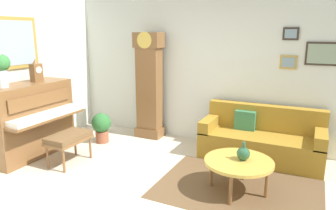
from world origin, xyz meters
The scene contains 12 objects.
ground_plane centered at (0.00, 0.00, -0.05)m, with size 6.40×6.00×0.10m, color beige.
wall_back centered at (0.01, 2.40, 1.40)m, with size 5.30×0.13×2.80m.
area_rug centered at (1.19, 0.72, 0.00)m, with size 2.10×1.50×0.01m, color brown.
piano centered at (-2.23, 0.41, 0.61)m, with size 0.87×1.44×1.22m.
piano_bench centered at (-1.40, 0.40, 0.41)m, with size 0.42×0.70×0.48m.
grandfather_clock centered at (-0.90, 2.09, 0.96)m, with size 0.52×0.34×2.03m.
couch centered at (1.27, 1.94, 0.31)m, with size 1.90×0.80×0.84m.
coffee_table centered at (1.20, 0.66, 0.40)m, with size 0.88×0.88×0.44m.
mantel_clock centered at (-2.23, 0.63, 1.39)m, with size 0.13×0.18×0.38m.
flower_vase centered at (-2.23, 0.01, 1.53)m, with size 0.26×0.26×0.58m.
green_jug centered at (1.24, 0.70, 0.52)m, with size 0.17×0.17×0.24m.
potted_plant centered at (-1.54, 1.40, 0.32)m, with size 0.36×0.36×0.56m.
Camera 1 is at (1.99, -3.06, 2.04)m, focal length 33.24 mm.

